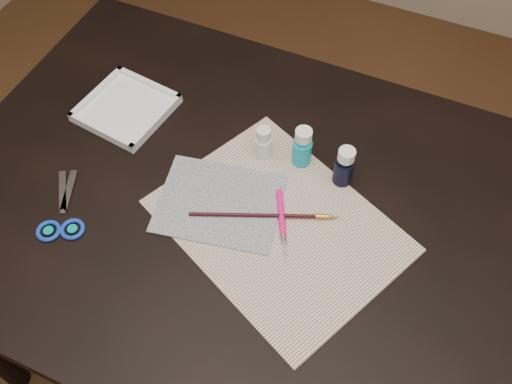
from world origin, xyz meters
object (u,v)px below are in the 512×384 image
at_px(paint_bottle_cyan, 302,147).
at_px(scissors, 60,205).
at_px(canvas, 219,203).
at_px(paper, 278,225).
at_px(paint_bottle_navy, 344,166).
at_px(palette_tray, 126,108).
at_px(paint_bottle_white, 263,143).

relative_size(paint_bottle_cyan, scissors, 0.52).
bearing_deg(canvas, paper, 0.68).
height_order(canvas, paint_bottle_navy, paint_bottle_navy).
bearing_deg(palette_tray, paint_bottle_white, 1.35).
bearing_deg(paint_bottle_navy, paint_bottle_white, -178.29).
height_order(paper, paint_bottle_cyan, paint_bottle_cyan).
bearing_deg(scissors, palette_tray, -32.82).
xyz_separation_m(paint_bottle_white, paint_bottle_navy, (0.17, 0.01, 0.01)).
height_order(paint_bottle_cyan, palette_tray, paint_bottle_cyan).
relative_size(canvas, paint_bottle_white, 2.95).
height_order(paper, canvas, canvas).
height_order(paint_bottle_navy, scissors, paint_bottle_navy).
distance_m(canvas, paint_bottle_navy, 0.26).
bearing_deg(scissors, paint_bottle_navy, -95.43).
height_order(paint_bottle_white, scissors, paint_bottle_white).
bearing_deg(paper, paint_bottle_cyan, 96.11).
xyz_separation_m(canvas, paint_bottle_white, (0.03, 0.15, 0.04)).
relative_size(canvas, paint_bottle_cyan, 2.49).
bearing_deg(paint_bottle_white, canvas, -101.43).
height_order(paint_bottle_cyan, scissors, paint_bottle_cyan).
relative_size(paint_bottle_cyan, palette_tray, 0.53).
height_order(canvas, paint_bottle_white, paint_bottle_white).
bearing_deg(paper, paint_bottle_navy, 63.33).
bearing_deg(paint_bottle_navy, scissors, -149.46).
bearing_deg(paint_bottle_navy, palette_tray, -178.53).
xyz_separation_m(paper, paint_bottle_navy, (0.08, 0.15, 0.05)).
relative_size(paper, paint_bottle_white, 5.55).
bearing_deg(palette_tray, paint_bottle_cyan, 3.51).
relative_size(paint_bottle_white, paint_bottle_cyan, 0.84).
distance_m(paper, canvas, 0.13).
bearing_deg(canvas, paint_bottle_white, 78.57).
bearing_deg(paper, palette_tray, 161.97).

